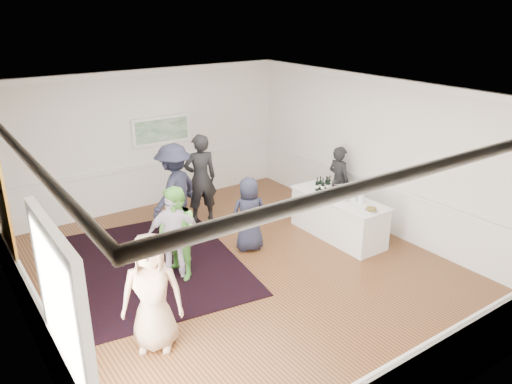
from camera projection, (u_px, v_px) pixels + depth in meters
floor at (241, 273)px, 8.98m from camera, size 8.00×8.00×0.00m
ceiling at (239, 94)px, 7.84m from camera, size 7.00×8.00×0.02m
wall_left at (17, 243)px, 6.53m from camera, size 0.02×8.00×3.20m
wall_right at (382, 156)px, 10.28m from camera, size 0.02×8.00×3.20m
wall_back at (145, 140)px, 11.47m from camera, size 7.00×0.02×3.20m
wall_front at (445, 296)px, 5.34m from camera, size 7.00×0.02×3.20m
wainscoting at (241, 248)px, 8.80m from camera, size 7.00×8.00×1.00m
mirror at (1, 198)px, 7.48m from camera, size 0.05×1.25×1.85m
doorway at (64, 325)px, 5.17m from camera, size 0.10×1.78×2.56m
landscape_painting at (162, 130)px, 11.58m from camera, size 1.44×0.06×0.66m
area_rug at (154, 264)px, 9.26m from camera, size 3.48×4.26×0.02m
serving_table at (338, 217)px, 10.24m from camera, size 0.82×2.16×0.87m
bartender at (339, 182)px, 11.09m from camera, size 0.41×0.61×1.64m
guest_tan at (152, 293)px, 6.77m from camera, size 1.01×0.91×1.73m
guest_green at (177, 234)px, 8.55m from camera, size 0.79×0.93×1.67m
guest_lilac at (174, 235)px, 8.58m from camera, size 1.03×0.75×1.62m
guest_dark_a at (175, 191)px, 10.06m from camera, size 1.47×1.26×1.97m
guest_dark_b at (200, 179)px, 10.79m from camera, size 0.80×0.61×1.98m
guest_navy at (249, 214)px, 9.60m from camera, size 0.83×0.66×1.47m
wine_bottles at (324, 183)px, 10.41m from camera, size 0.36×0.19×0.31m
juice_pitchers at (349, 195)px, 9.84m from camera, size 0.34×0.57×0.24m
ice_bucket at (336, 188)px, 10.22m from camera, size 0.26×0.26×0.25m
nut_bowl at (371, 210)px, 9.36m from camera, size 0.24×0.24×0.08m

